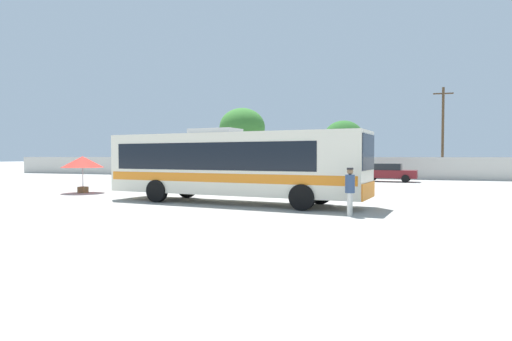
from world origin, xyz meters
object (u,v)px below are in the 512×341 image
(coach_bus_cream_orange, at_px, (230,163))
(parked_car_second_dark_blue, at_px, (255,170))
(utility_pole_near, at_px, (443,131))
(vendor_umbrella_secondary_red, at_px, (83,162))
(roadside_tree_midleft, at_px, (344,137))
(vendor_umbrella_near_gate_orange, at_px, (182,159))
(parked_car_leftmost_dark_blue, at_px, (201,170))
(parked_car_third_silver, at_px, (324,172))
(roadside_tree_left, at_px, (242,128))
(parked_car_rightmost_maroon, at_px, (388,172))
(attendant_by_bus_door, at_px, (350,189))

(coach_bus_cream_orange, relative_size, parked_car_second_dark_blue, 2.62)
(parked_car_second_dark_blue, relative_size, utility_pole_near, 0.54)
(vendor_umbrella_secondary_red, distance_m, roadside_tree_midleft, 28.43)
(utility_pole_near, bearing_deg, vendor_umbrella_near_gate_orange, -130.68)
(parked_car_leftmost_dark_blue, bearing_deg, roadside_tree_midleft, 32.38)
(parked_car_third_silver, bearing_deg, coach_bus_cream_orange, -91.58)
(vendor_umbrella_near_gate_orange, relative_size, vendor_umbrella_secondary_red, 0.96)
(coach_bus_cream_orange, relative_size, vendor_umbrella_near_gate_orange, 5.41)
(vendor_umbrella_near_gate_orange, bearing_deg, roadside_tree_midleft, 70.79)
(coach_bus_cream_orange, xyz_separation_m, roadside_tree_left, (-10.39, 28.04, 3.64))
(parked_car_leftmost_dark_blue, height_order, parked_car_rightmost_maroon, parked_car_leftmost_dark_blue)
(utility_pole_near, bearing_deg, vendor_umbrella_secondary_red, -130.78)
(coach_bus_cream_orange, distance_m, vendor_umbrella_secondary_red, 10.46)
(roadside_tree_left, bearing_deg, vendor_umbrella_secondary_red, -89.68)
(parked_car_second_dark_blue, relative_size, parked_car_rightmost_maroon, 1.01)
(attendant_by_bus_door, bearing_deg, parked_car_third_silver, 102.76)
(roadside_tree_left, bearing_deg, vendor_umbrella_near_gate_orange, -79.06)
(vendor_umbrella_secondary_red, height_order, utility_pole_near, utility_pole_near)
(parked_car_leftmost_dark_blue, bearing_deg, utility_pole_near, 16.31)
(parked_car_third_silver, bearing_deg, utility_pole_near, 31.31)
(parked_car_leftmost_dark_blue, bearing_deg, vendor_umbrella_near_gate_orange, -68.18)
(roadside_tree_left, xyz_separation_m, roadside_tree_midleft, (11.57, 0.00, -1.31))
(parked_car_third_silver, relative_size, roadside_tree_left, 0.60)
(vendor_umbrella_secondary_red, bearing_deg, parked_car_rightmost_maroon, 47.08)
(parked_car_third_silver, xyz_separation_m, parked_car_rightmost_maroon, (5.52, -0.59, 0.05))
(parked_car_third_silver, distance_m, roadside_tree_midleft, 8.50)
(parked_car_third_silver, bearing_deg, attendant_by_bus_door, -77.24)
(coach_bus_cream_orange, bearing_deg, roadside_tree_left, 110.33)
(parked_car_third_silver, relative_size, utility_pole_near, 0.53)
(coach_bus_cream_orange, xyz_separation_m, attendant_by_bus_door, (5.73, -2.56, -0.84))
(coach_bus_cream_orange, relative_size, roadside_tree_left, 1.61)
(roadside_tree_midleft, bearing_deg, utility_pole_near, -9.19)
(parked_car_third_silver, relative_size, roadside_tree_midleft, 0.77)
(parked_car_second_dark_blue, distance_m, roadside_tree_left, 9.86)
(utility_pole_near, bearing_deg, parked_car_leftmost_dark_blue, -163.69)
(attendant_by_bus_door, distance_m, vendor_umbrella_near_gate_orange, 15.16)
(vendor_umbrella_near_gate_orange, height_order, roadside_tree_midleft, roadside_tree_midleft)
(utility_pole_near, distance_m, roadside_tree_left, 21.24)
(vendor_umbrella_secondary_red, xyz_separation_m, roadside_tree_midleft, (11.43, 25.92, 2.37))
(vendor_umbrella_near_gate_orange, bearing_deg, parked_car_rightmost_maroon, 46.50)
(utility_pole_near, bearing_deg, parked_car_third_silver, -148.69)
(coach_bus_cream_orange, distance_m, parked_car_third_silver, 20.31)
(utility_pole_near, height_order, roadside_tree_midleft, utility_pole_near)
(attendant_by_bus_door, bearing_deg, roadside_tree_left, 117.78)
(parked_car_leftmost_dark_blue, xyz_separation_m, parked_car_third_silver, (12.14, 0.32, -0.05))
(parked_car_rightmost_maroon, distance_m, utility_pole_near, 9.08)
(parked_car_rightmost_maroon, xyz_separation_m, roadside_tree_midleft, (-4.90, 8.36, 3.34))
(coach_bus_cream_orange, xyz_separation_m, vendor_umbrella_near_gate_orange, (-6.26, 6.67, 0.14))
(attendant_by_bus_door, distance_m, roadside_tree_left, 34.87)
(parked_car_second_dark_blue, relative_size, roadside_tree_left, 0.61)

